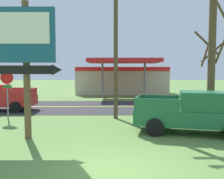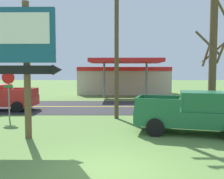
# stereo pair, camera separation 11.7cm
# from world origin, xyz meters

# --- Properties ---
(ground_plane) EXTENTS (180.00, 180.00, 0.00)m
(ground_plane) POSITION_xyz_m (0.00, 0.00, 0.00)
(ground_plane) COLOR #5B7F3D
(road_asphalt) EXTENTS (140.00, 8.00, 0.02)m
(road_asphalt) POSITION_xyz_m (0.00, 13.00, 0.01)
(road_asphalt) COLOR #2B2B2D
(road_asphalt) RESTS_ON ground
(road_centre_line) EXTENTS (126.00, 0.20, 0.01)m
(road_centre_line) POSITION_xyz_m (0.00, 13.00, 0.02)
(road_centre_line) COLOR gold
(road_centre_line) RESTS_ON road_asphalt
(motel_sign) EXTENTS (2.82, 0.54, 5.81)m
(motel_sign) POSITION_xyz_m (-3.50, 3.30, 3.83)
(motel_sign) COLOR brown
(motel_sign) RESTS_ON ground
(stop_sign) EXTENTS (0.80, 0.08, 2.95)m
(stop_sign) POSITION_xyz_m (-6.28, 7.62, 2.03)
(stop_sign) COLOR slate
(stop_sign) RESTS_ON ground
(utility_pole) EXTENTS (1.83, 0.26, 9.11)m
(utility_pole) POSITION_xyz_m (0.28, 7.96, 4.85)
(utility_pole) COLOR brown
(utility_pole) RESTS_ON ground
(bare_tree) EXTENTS (2.07, 2.09, 6.73)m
(bare_tree) POSITION_xyz_m (5.51, 6.37, 3.49)
(bare_tree) COLOR brown
(bare_tree) RESTS_ON ground
(gas_station) EXTENTS (12.00, 11.50, 4.40)m
(gas_station) POSITION_xyz_m (1.37, 25.92, 1.94)
(gas_station) COLOR beige
(gas_station) RESTS_ON ground
(pickup_green_parked_on_lawn) EXTENTS (5.52, 3.14, 1.96)m
(pickup_green_parked_on_lawn) POSITION_xyz_m (3.83, 4.34, 0.96)
(pickup_green_parked_on_lawn) COLOR #1E6038
(pickup_green_parked_on_lawn) RESTS_ON ground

